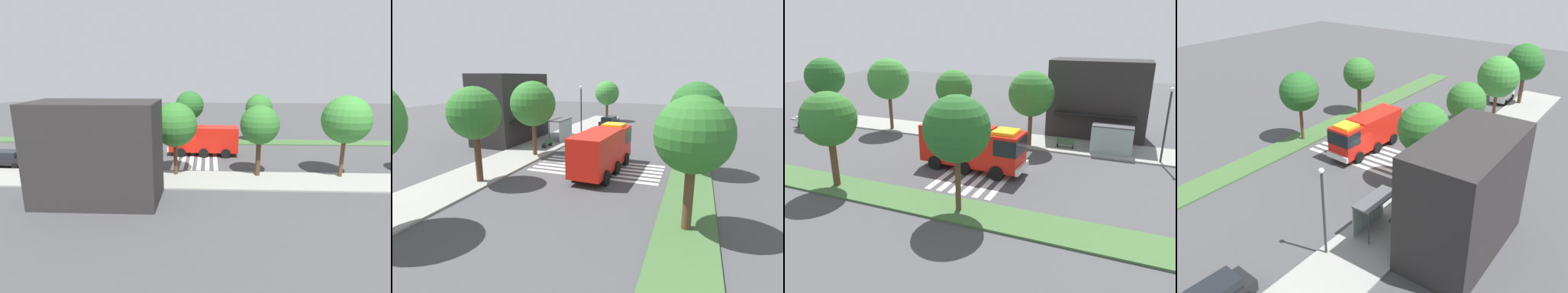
# 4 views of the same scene
# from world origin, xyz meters

# --- Properties ---
(ground_plane) EXTENTS (120.00, 120.00, 0.00)m
(ground_plane) POSITION_xyz_m (0.00, 0.00, 0.00)
(ground_plane) COLOR #424244
(sidewalk) EXTENTS (60.00, 4.79, 0.14)m
(sidewalk) POSITION_xyz_m (0.00, 8.31, 0.07)
(sidewalk) COLOR gray
(sidewalk) RESTS_ON ground_plane
(median_strip) EXTENTS (60.00, 3.00, 0.14)m
(median_strip) POSITION_xyz_m (0.00, -7.42, 0.07)
(median_strip) COLOR #3D6033
(median_strip) RESTS_ON ground_plane
(crosswalk) EXTENTS (4.95, 10.66, 0.01)m
(crosswalk) POSITION_xyz_m (-1.37, 0.00, 0.01)
(crosswalk) COLOR silver
(crosswalk) RESTS_ON ground_plane
(fire_truck) EXTENTS (8.49, 3.07, 3.56)m
(fire_truck) POSITION_xyz_m (-1.99, -0.72, 1.99)
(fire_truck) COLOR red
(fire_truck) RESTS_ON ground_plane
(parked_car_mid) EXTENTS (4.69, 2.25, 1.68)m
(parked_car_mid) POSITION_xyz_m (18.68, 4.72, 0.87)
(parked_car_mid) COLOR black
(parked_car_mid) RESTS_ON ground_plane
(bus_stop_shelter) EXTENTS (3.50, 1.40, 2.46)m
(bus_stop_shelter) POSITION_xyz_m (7.67, 7.27, 1.89)
(bus_stop_shelter) COLOR #4C4C51
(bus_stop_shelter) RESTS_ON sidewalk
(bench_near_shelter) EXTENTS (1.60, 0.50, 0.90)m
(bench_near_shelter) POSITION_xyz_m (3.67, 7.29, 0.59)
(bench_near_shelter) COLOR #2D472D
(bench_near_shelter) RESTS_ON sidewalk
(street_lamp) EXTENTS (0.36, 0.36, 6.20)m
(street_lamp) POSITION_xyz_m (11.67, 6.52, 3.80)
(street_lamp) COLOR #2D2D30
(street_lamp) RESTS_ON sidewalk
(storefront_building) EXTENTS (9.52, 5.56, 7.82)m
(storefront_building) POSITION_xyz_m (5.73, 13.08, 3.91)
(storefront_building) COLOR #282626
(storefront_building) RESTS_ON ground_plane
(sidewalk_tree_center) EXTENTS (3.67, 3.67, 6.78)m
(sidewalk_tree_center) POSITION_xyz_m (-7.58, 6.92, 5.03)
(sidewalk_tree_center) COLOR #47301E
(sidewalk_tree_center) RESTS_ON sidewalk
(sidewalk_tree_east) EXTENTS (4.21, 4.21, 7.01)m
(sidewalk_tree_east) POSITION_xyz_m (0.34, 6.92, 5.02)
(sidewalk_tree_east) COLOR #513823
(sidewalk_tree_east) RESTS_ON sidewalk
(sidewalk_tree_far_east) EXTENTS (4.02, 4.02, 6.63)m
(sidewalk_tree_far_east) POSITION_xyz_m (24.77, 6.92, 4.73)
(sidewalk_tree_far_east) COLOR #513823
(sidewalk_tree_far_east) RESTS_ON sidewalk
(median_tree_far_west) EXTENTS (3.70, 3.70, 6.62)m
(median_tree_far_west) POSITION_xyz_m (-9.72, -7.42, 4.87)
(median_tree_far_west) COLOR #513823
(median_tree_far_west) RESTS_ON median_strip
(median_tree_west) EXTENTS (3.92, 3.92, 7.03)m
(median_tree_west) POSITION_xyz_m (-0.16, -7.42, 5.19)
(median_tree_west) COLOR #513823
(median_tree_west) RESTS_ON median_strip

